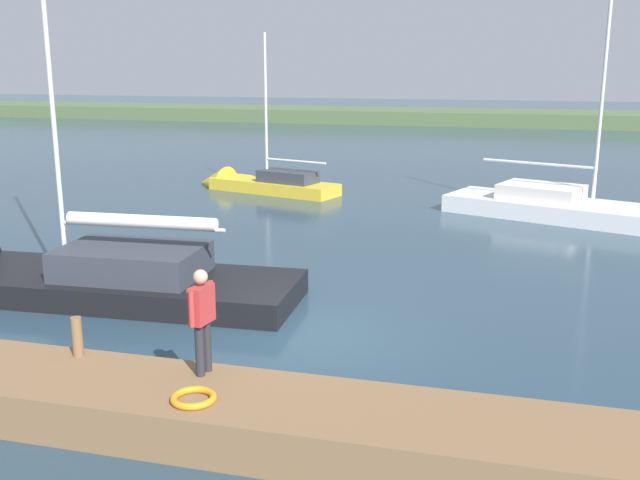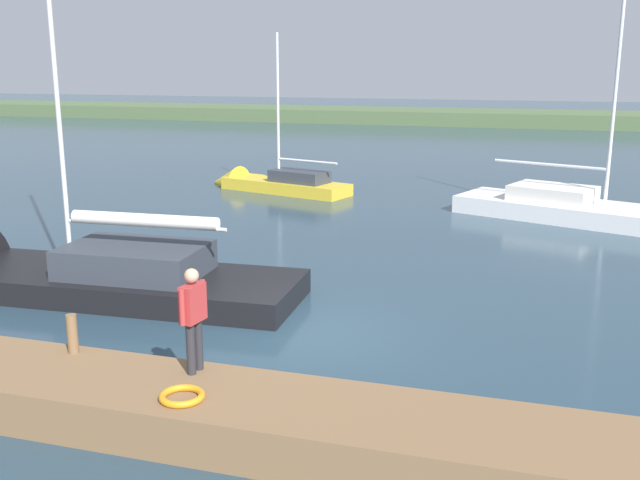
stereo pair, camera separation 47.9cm
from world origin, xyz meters
TOP-DOWN VIEW (x-y plane):
  - ground_plane at (0.00, 0.00)m, footprint 200.00×200.00m
  - far_shoreline at (0.00, -54.82)m, footprint 180.00×8.00m
  - dock_pier at (0.00, 4.36)m, footprint 19.60×1.91m
  - mooring_post_near at (2.94, 3.70)m, footprint 0.18×0.18m
  - life_ring_buoy at (0.40, 4.75)m, footprint 0.66×0.66m
  - sailboat_far_right at (-7.39, -12.57)m, footprint 10.43×5.96m
  - sailboat_far_left at (7.29, -1.03)m, footprint 10.93×3.31m
  - sailboat_mid_channel at (6.97, -16.02)m, footprint 7.17×3.63m
  - person_on_dock at (0.65, 3.80)m, footprint 0.28×0.63m

SIDE VIEW (x-z plane):
  - ground_plane at x=0.00m, z-range 0.00..0.00m
  - far_shoreline at x=0.00m, z-range -1.20..1.20m
  - sailboat_mid_channel at x=6.97m, z-range -3.52..3.87m
  - sailboat_far_right at x=-7.39m, z-range -5.11..5.53m
  - sailboat_far_left at x=7.29m, z-range -6.25..6.71m
  - dock_pier at x=0.00m, z-range 0.00..0.71m
  - life_ring_buoy at x=0.40m, z-range 0.71..0.81m
  - mooring_post_near at x=2.94m, z-range 0.71..1.37m
  - person_on_dock at x=0.65m, z-range 0.83..2.50m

